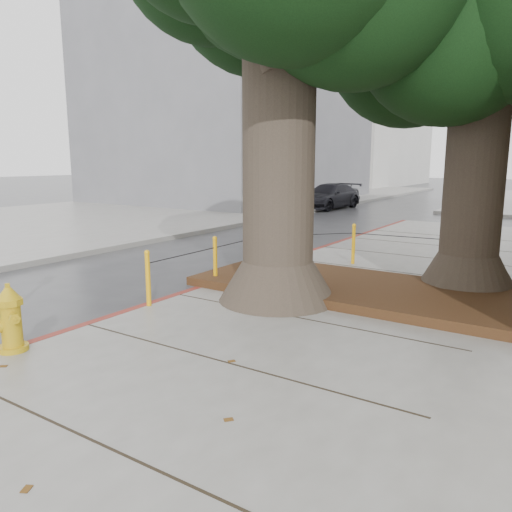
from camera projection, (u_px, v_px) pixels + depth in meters
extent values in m
plane|color=#28282B|center=(189.00, 363.00, 6.34)|extent=(140.00, 140.00, 0.00)
cube|color=slate|center=(97.00, 216.00, 22.08)|extent=(14.00, 60.00, 0.15)
cube|color=maroon|center=(195.00, 292.00, 9.45)|extent=(0.14, 26.00, 0.16)
cube|color=black|center=(369.00, 290.00, 9.01)|extent=(6.40, 2.60, 0.16)
cube|color=slate|center=(236.00, 104.00, 31.34)|extent=(12.00, 16.00, 12.00)
cube|color=silver|center=(351.00, 110.00, 50.99)|extent=(12.00, 18.00, 15.00)
cone|color=#4C3F33|center=(278.00, 280.00, 8.62)|extent=(2.04, 2.04, 0.70)
cylinder|color=#4C3F33|center=(279.00, 161.00, 8.23)|extent=(1.20, 1.20, 4.22)
cone|color=#4C3F33|center=(467.00, 272.00, 9.27)|extent=(1.77, 1.77, 0.70)
cylinder|color=#4C3F33|center=(475.00, 172.00, 8.92)|extent=(1.04, 1.04, 3.84)
cylinder|color=#FBB00D|center=(148.00, 279.00, 8.23)|extent=(0.08, 0.08, 0.90)
sphere|color=#FBB00D|center=(147.00, 253.00, 8.15)|extent=(0.09, 0.09, 0.09)
cylinder|color=#FBB00D|center=(215.00, 261.00, 9.71)|extent=(0.08, 0.08, 0.90)
sphere|color=#FBB00D|center=(215.00, 238.00, 9.63)|extent=(0.09, 0.09, 0.09)
cylinder|color=#FBB00D|center=(265.00, 248.00, 11.19)|extent=(0.08, 0.08, 0.90)
sphere|color=#FBB00D|center=(265.00, 228.00, 11.10)|extent=(0.09, 0.09, 0.09)
cylinder|color=#FBB00D|center=(353.00, 245.00, 11.61)|extent=(0.08, 0.08, 0.90)
sphere|color=#FBB00D|center=(354.00, 225.00, 11.52)|extent=(0.09, 0.09, 0.09)
cylinder|color=#FBB00D|center=(454.00, 253.00, 10.58)|extent=(0.08, 0.08, 0.90)
sphere|color=#FBB00D|center=(456.00, 232.00, 10.50)|extent=(0.09, 0.09, 0.09)
cylinder|color=black|center=(184.00, 255.00, 8.92)|extent=(0.02, 1.80, 0.02)
cylinder|color=black|center=(242.00, 241.00, 10.40)|extent=(0.02, 1.80, 0.02)
cylinder|color=black|center=(310.00, 235.00, 11.35)|extent=(1.51, 1.51, 0.02)
cylinder|color=black|center=(402.00, 237.00, 11.04)|extent=(2.20, 0.22, 0.02)
cylinder|color=gold|center=(14.00, 348.00, 6.36)|extent=(0.47, 0.47, 0.07)
cylinder|color=gold|center=(11.00, 325.00, 6.30)|extent=(0.32, 0.32, 0.57)
cylinder|color=gold|center=(9.00, 302.00, 6.24)|extent=(0.42, 0.42, 0.08)
cone|color=gold|center=(8.00, 294.00, 6.22)|extent=(0.39, 0.39, 0.16)
cylinder|color=gold|center=(7.00, 286.00, 6.20)|extent=(0.08, 0.08, 0.06)
cylinder|color=gold|center=(8.00, 311.00, 6.39)|extent=(0.19, 0.15, 0.10)
cylinder|color=gold|center=(13.00, 317.00, 6.16)|extent=(0.19, 0.15, 0.10)
imported|color=black|center=(329.00, 196.00, 26.32)|extent=(2.23, 4.64, 1.30)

